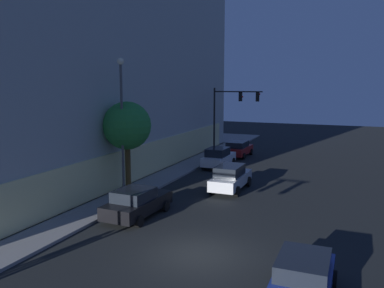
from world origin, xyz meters
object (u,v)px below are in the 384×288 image
car_black (137,203)px  car_red (238,148)px  car_white (219,157)px  modern_building (8,45)px  car_blue (302,281)px  car_silver (231,177)px  traffic_light_far_corner (232,107)px  sidewalk_tree (127,126)px  street_lamp_sidewalk (122,112)px

car_black → car_red: car_black is taller
car_white → modern_building: bearing=105.5°
car_blue → car_white: size_ratio=1.06×
car_silver → car_red: bearing=13.7°
modern_building → traffic_light_far_corner: (10.83, -17.81, -5.78)m
sidewalk_tree → car_black: (-3.93, -2.93, -3.73)m
car_blue → car_red: 27.47m
car_white → car_red: car_white is taller
street_lamp_sidewalk → sidewalk_tree: street_lamp_sidewalk is taller
traffic_light_far_corner → street_lamp_sidewalk: bearing=173.6°
modern_building → car_red: bearing=-59.9°
car_black → car_silver: size_ratio=0.98×
modern_building → car_silver: 23.92m
car_black → car_silver: 7.95m
modern_building → car_red: modern_building is taller
car_red → car_blue: bearing=-159.6°
modern_building → traffic_light_far_corner: size_ratio=5.57×
car_silver → car_blue: bearing=-153.5°
car_silver → car_white: 7.91m
car_red → street_lamp_sidewalk: bearing=171.1°
modern_building → car_red: 23.66m
sidewalk_tree → car_white: size_ratio=1.33×
car_blue → car_white: 22.29m
car_white → car_red: bearing=-1.6°
traffic_light_far_corner → car_silver: bearing=-163.2°
car_blue → street_lamp_sidewalk: bearing=55.2°
traffic_light_far_corner → car_blue: (-25.79, -10.33, -4.17)m
traffic_light_far_corner → car_white: traffic_light_far_corner is taller
street_lamp_sidewalk → car_black: street_lamp_sidewalk is taller
modern_building → car_blue: 33.39m
modern_building → car_black: modern_building is taller
car_white → car_red: size_ratio=1.01×
modern_building → car_white: 21.51m
car_black → car_red: 20.17m
street_lamp_sidewalk → modern_building: bearing=67.9°
car_black → car_red: (20.17, -0.01, 0.00)m
sidewalk_tree → street_lamp_sidewalk: bearing=-165.7°
street_lamp_sidewalk → car_black: size_ratio=1.86×
sidewalk_tree → car_black: sidewalk_tree is taller
street_lamp_sidewalk → car_white: street_lamp_sidewalk is taller
street_lamp_sidewalk → car_silver: bearing=-53.3°
modern_building → car_white: (5.09, -18.41, -9.88)m
traffic_light_far_corner → car_red: traffic_light_far_corner is taller
car_black → sidewalk_tree: bearing=36.8°
car_silver → car_red: car_silver is taller
street_lamp_sidewalk → car_white: bearing=-12.4°
modern_building → car_black: bearing=-116.8°
car_silver → car_white: size_ratio=1.05×
car_blue → car_red: car_red is taller
car_black → street_lamp_sidewalk: bearing=42.3°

